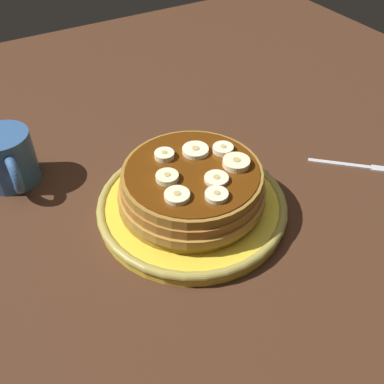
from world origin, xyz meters
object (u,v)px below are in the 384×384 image
Objects in this scene: plate at (192,205)px; banana_slice_0 at (216,179)px; coffee_mug at (8,159)px; fork at (357,165)px; pancake_stack at (191,186)px; banana_slice_4 at (214,197)px; banana_slice_3 at (195,151)px; banana_slice_5 at (168,178)px; banana_slice_7 at (236,163)px; banana_slice_1 at (223,149)px; banana_slice_2 at (177,196)px; banana_slice_6 at (164,155)px.

banana_slice_0 reaches higher than plate.
fork is (23.10, 46.24, -3.84)cm from coffee_mug.
pancake_stack is 7.12× the size of banana_slice_4.
banana_slice_0 is 0.86× the size of banana_slice_3.
banana_slice_5 reaches higher than banana_slice_0.
pancake_stack is at bearing -154.72° from banana_slice_0.
banana_slice_3 is 27.02cm from coffee_mug.
banana_slice_0 is at bearing -71.80° from banana_slice_7.
banana_slice_7 is (4.98, 3.11, 0.10)cm from banana_slice_3.
plate is at bearing 91.67° from banana_slice_5.
banana_slice_7 is at bearing 32.01° from banana_slice_3.
banana_slice_1 is 30.62cm from coffee_mug.
fork is (0.84, 30.92, -7.30)cm from banana_slice_2.
pancake_stack is 27.55cm from fork.
banana_slice_6 is 23.19cm from coffee_mug.
banana_slice_5 is at bearing -97.89° from fork.
banana_slice_1 is 3.67cm from banana_slice_3.
banana_slice_1 is at bearing 140.02° from banana_slice_4.
banana_slice_4 is at bearing -86.99° from fork.
pancake_stack is 6.50× the size of banana_slice_2.
banana_slice_1 reaches higher than banana_slice_0.
banana_slice_3 is (-6.23, 0.68, 0.06)cm from banana_slice_0.
coffee_mug is 1.05× the size of fork.
fork is (-1.43, 27.28, -7.31)cm from banana_slice_4.
banana_slice_6 is 0.75× the size of banana_slice_7.
coffee_mug is (-18.79, -19.38, 2.95)cm from plate.
pancake_stack reaches higher than fork.
banana_slice_0 is 0.86× the size of banana_slice_7.
banana_slice_5 is 4.59cm from banana_slice_6.
banana_slice_2 and banana_slice_3 have the same top height.
banana_slice_1 reaches higher than fork.
banana_slice_1 is 0.26× the size of coffee_mug.
banana_slice_0 reaches higher than fork.
banana_slice_0 is 3.25cm from banana_slice_4.
pancake_stack is 6.99× the size of banana_slice_5.
fork is at bearing 80.88° from plate.
banana_slice_7 is (-1.52, 9.45, 0.11)cm from banana_slice_2.
banana_slice_1 is at bearing 104.13° from plate.
plate is 9.26× the size of banana_slice_1.
banana_slice_3 is 4.20cm from banana_slice_6.
banana_slice_5 is at bearing -151.10° from banana_slice_4.
pancake_stack is 5.66× the size of banana_slice_3.
plate is 8.63cm from banana_slice_4.
banana_slice_2 is (3.48, -4.05, 6.41)cm from plate.
banana_slice_4 is 6.94cm from banana_slice_7.
banana_slice_2 is 9.07cm from banana_slice_3.
banana_slice_2 is 4.29cm from banana_slice_4.
banana_slice_0 is 8.08cm from banana_slice_6.
banana_slice_4 is (7.15, -6.00, -0.05)cm from banana_slice_1.
banana_slice_3 reaches higher than pancake_stack.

